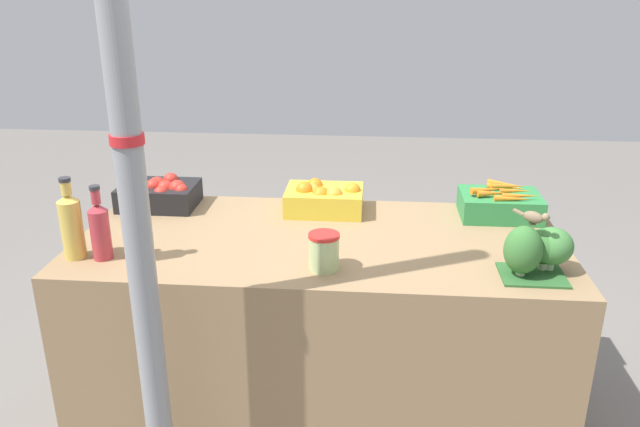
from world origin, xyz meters
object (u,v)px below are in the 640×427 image
at_px(apple_crate, 159,193).
at_px(juice_bottle_golden, 71,224).
at_px(support_pole, 129,158).
at_px(sparrow_bird, 535,217).
at_px(orange_crate, 324,198).
at_px(broccoli_pile, 539,248).
at_px(juice_bottle_cloudy, 133,227).
at_px(pickle_jar, 324,251).
at_px(juice_bottle_ruby, 100,229).
at_px(carrot_crate, 500,204).

xyz_separation_m(apple_crate, juice_bottle_golden, (-0.13, -0.56, 0.07)).
height_order(support_pole, sparrow_bird, support_pole).
xyz_separation_m(juice_bottle_golden, sparrow_bird, (1.63, -0.01, 0.08)).
distance_m(support_pole, orange_crate, 1.12).
relative_size(apple_crate, orange_crate, 1.00).
distance_m(broccoli_pile, sparrow_bird, 0.12).
xyz_separation_m(apple_crate, juice_bottle_cloudy, (0.10, -0.56, 0.06)).
bearing_deg(support_pole, juice_bottle_cloudy, 114.46).
height_order(support_pole, apple_crate, support_pole).
relative_size(support_pole, pickle_jar, 19.40).
bearing_deg(broccoli_pile, orange_crate, 145.14).
height_order(apple_crate, juice_bottle_ruby, juice_bottle_ruby).
bearing_deg(juice_bottle_ruby, apple_crate, 87.30).
bearing_deg(juice_bottle_cloudy, sparrow_bird, -0.22).
bearing_deg(pickle_jar, carrot_crate, 39.17).
distance_m(apple_crate, juice_bottle_ruby, 0.56).
height_order(orange_crate, sparrow_bird, sparrow_bird).
distance_m(carrot_crate, juice_bottle_cloudy, 1.51).
bearing_deg(pickle_jar, juice_bottle_ruby, 178.61).
relative_size(orange_crate, broccoli_pile, 1.34).
distance_m(juice_bottle_ruby, sparrow_bird, 1.52).
xyz_separation_m(support_pole, orange_crate, (0.48, 0.91, -0.43)).
height_order(orange_crate, pickle_jar, orange_crate).
xyz_separation_m(orange_crate, juice_bottle_golden, (-0.87, -0.56, 0.07)).
bearing_deg(sparrow_bird, juice_bottle_ruby, -140.28).
distance_m(broccoli_pile, juice_bottle_cloudy, 1.43).
xyz_separation_m(juice_bottle_ruby, pickle_jar, (0.81, -0.02, -0.05)).
bearing_deg(juice_bottle_cloudy, orange_crate, 40.87).
distance_m(support_pole, juice_bottle_ruby, 0.59).
distance_m(juice_bottle_ruby, pickle_jar, 0.82).
bearing_deg(support_pole, orange_crate, 62.33).
bearing_deg(orange_crate, support_pole, -117.67).
bearing_deg(carrot_crate, support_pole, -143.42).
bearing_deg(juice_bottle_cloudy, juice_bottle_ruby, 180.00).
bearing_deg(orange_crate, apple_crate, 179.99).
bearing_deg(juice_bottle_cloudy, broccoli_pile, 0.34).
bearing_deg(juice_bottle_golden, apple_crate, 76.73).
distance_m(orange_crate, broccoli_pile, 0.96).
relative_size(carrot_crate, sparrow_bird, 2.99).
xyz_separation_m(juice_bottle_ruby, sparrow_bird, (1.52, -0.01, 0.10)).
xyz_separation_m(apple_crate, orange_crate, (0.74, -0.00, -0.00)).
bearing_deg(pickle_jar, sparrow_bird, 1.17).
bearing_deg(support_pole, juice_bottle_ruby, 128.71).
xyz_separation_m(orange_crate, juice_bottle_ruby, (-0.77, -0.56, 0.05)).
distance_m(apple_crate, carrot_crate, 1.50).
bearing_deg(broccoli_pile, carrot_crate, 92.93).
relative_size(orange_crate, carrot_crate, 1.00).
relative_size(orange_crate, juice_bottle_golden, 1.09).
bearing_deg(juice_bottle_cloudy, support_pole, -65.54).
relative_size(support_pole, juice_bottle_cloudy, 8.62).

